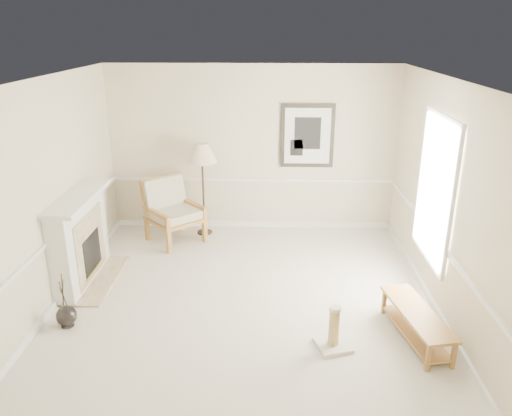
{
  "coord_description": "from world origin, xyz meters",
  "views": [
    {
      "loc": [
        0.34,
        -5.77,
        3.48
      ],
      "look_at": [
        0.13,
        0.7,
        1.11
      ],
      "focal_mm": 35.0,
      "sensor_mm": 36.0,
      "label": 1
    }
  ],
  "objects_px": {
    "floor_vase": "(67,317)",
    "bench": "(417,320)",
    "armchair": "(171,207)",
    "scratching_post": "(334,335)",
    "floor_lamp": "(202,156)"
  },
  "relations": [
    {
      "from": "armchair",
      "to": "scratching_post",
      "type": "xyz_separation_m",
      "value": [
        2.44,
        -3.04,
        -0.41
      ]
    },
    {
      "from": "armchair",
      "to": "floor_lamp",
      "type": "distance_m",
      "value": 1.03
    },
    {
      "from": "floor_vase",
      "to": "bench",
      "type": "height_order",
      "value": "floor_vase"
    },
    {
      "from": "floor_vase",
      "to": "bench",
      "type": "xyz_separation_m",
      "value": [
        4.21,
        -0.12,
        0.11
      ]
    },
    {
      "from": "armchair",
      "to": "bench",
      "type": "xyz_separation_m",
      "value": [
        3.42,
        -2.84,
        -0.33
      ]
    },
    {
      "from": "floor_lamp",
      "to": "bench",
      "type": "xyz_separation_m",
      "value": [
        2.89,
        -3.1,
        -1.17
      ]
    },
    {
      "from": "floor_vase",
      "to": "floor_lamp",
      "type": "relative_size",
      "value": 0.45
    },
    {
      "from": "floor_vase",
      "to": "floor_lamp",
      "type": "height_order",
      "value": "floor_lamp"
    },
    {
      "from": "bench",
      "to": "scratching_post",
      "type": "distance_m",
      "value": 1.01
    },
    {
      "from": "floor_vase",
      "to": "scratching_post",
      "type": "xyz_separation_m",
      "value": [
        3.22,
        -0.32,
        0.03
      ]
    },
    {
      "from": "armchair",
      "to": "bench",
      "type": "relative_size",
      "value": 0.88
    },
    {
      "from": "bench",
      "to": "scratching_post",
      "type": "bearing_deg",
      "value": -168.43
    },
    {
      "from": "armchair",
      "to": "scratching_post",
      "type": "distance_m",
      "value": 3.92
    },
    {
      "from": "armchair",
      "to": "bench",
      "type": "height_order",
      "value": "armchair"
    },
    {
      "from": "floor_vase",
      "to": "floor_lamp",
      "type": "xyz_separation_m",
      "value": [
        1.31,
        2.98,
        1.28
      ]
    }
  ]
}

